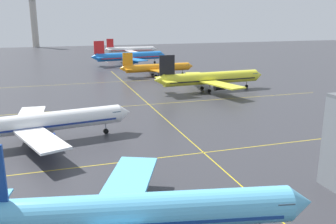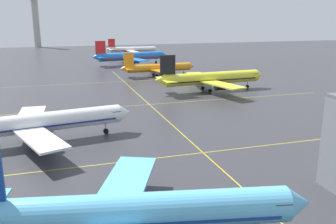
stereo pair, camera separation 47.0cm
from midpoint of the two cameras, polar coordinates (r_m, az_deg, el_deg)
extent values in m
cylinder|color=#5BB7E5|center=(40.44, -4.98, -15.18)|extent=(33.42, 10.51, 3.95)
cone|color=#5BB7E5|center=(44.39, 19.62, -13.15)|extent=(3.42, 4.34, 3.88)
cube|color=#5BB7E5|center=(48.58, -6.44, -10.66)|extent=(11.19, 16.47, 0.42)
cylinder|color=#5BB7E5|center=(46.13, -4.81, -13.96)|extent=(3.90, 2.85, 2.19)
cube|color=#385166|center=(43.20, 16.75, -12.86)|extent=(2.56, 3.94, 0.73)
cube|color=navy|center=(40.68, -4.96, -15.78)|extent=(30.82, 10.02, 0.37)
cylinder|color=#99999E|center=(44.09, -7.80, -16.37)|extent=(0.29, 0.29, 1.72)
cylinder|color=white|center=(76.13, -19.49, -1.56)|extent=(32.61, 8.41, 3.85)
cone|color=white|center=(79.67, -6.93, -0.10)|extent=(3.14, 4.11, 3.77)
cube|color=white|center=(68.00, -19.43, -4.00)|extent=(10.18, 16.07, 0.40)
cube|color=white|center=(84.49, -20.83, -0.55)|extent=(6.27, 15.50, 0.40)
cylinder|color=navy|center=(71.68, -18.70, -4.10)|extent=(3.71, 2.59, 2.13)
cylinder|color=navy|center=(81.71, -19.68, -1.90)|extent=(3.71, 2.59, 2.13)
cube|color=#385166|center=(78.85, -8.55, 0.10)|extent=(2.31, 3.76, 0.71)
cube|color=navy|center=(76.26, -19.46, -1.91)|extent=(30.05, 8.08, 0.36)
cylinder|color=#99999E|center=(79.12, -9.86, -2.19)|extent=(0.28, 0.28, 1.67)
cylinder|color=black|center=(79.45, -9.83, -2.96)|extent=(1.17, 0.61, 1.11)
cylinder|color=#99999E|center=(74.16, -20.64, -4.10)|extent=(0.28, 0.28, 1.67)
cylinder|color=black|center=(74.51, -20.56, -4.91)|extent=(1.17, 0.61, 1.11)
cylinder|color=#99999E|center=(79.18, -21.02, -2.97)|extent=(0.28, 0.28, 1.67)
cylinder|color=black|center=(79.50, -20.95, -3.73)|extent=(1.17, 0.61, 1.11)
cylinder|color=yellow|center=(123.66, 6.69, 5.29)|extent=(34.11, 5.74, 4.03)
cone|color=yellow|center=(132.95, 13.79, 5.63)|extent=(2.95, 4.08, 3.95)
cone|color=yellow|center=(116.36, -1.55, 5.01)|extent=(3.58, 4.00, 3.83)
cube|color=black|center=(116.59, -0.27, 7.30)|extent=(5.10, 0.64, 6.36)
cube|color=yellow|center=(114.14, 0.03, 4.82)|extent=(3.67, 5.68, 0.25)
cube|color=yellow|center=(120.04, -1.04, 5.31)|extent=(3.67, 5.68, 0.25)
cube|color=yellow|center=(115.43, 8.25, 4.25)|extent=(9.42, 16.79, 0.42)
cube|color=yellow|center=(131.29, 4.48, 5.61)|extent=(7.97, 16.58, 0.42)
cylinder|color=black|center=(119.30, 7.96, 3.92)|extent=(3.71, 2.41, 2.23)
cylinder|color=black|center=(128.95, 5.64, 4.80)|extent=(3.71, 2.41, 2.23)
cube|color=#385166|center=(131.52, 12.92, 5.84)|extent=(2.09, 3.80, 0.74)
cube|color=black|center=(123.74, 6.69, 5.06)|extent=(31.39, 5.64, 0.38)
cylinder|color=#99999E|center=(130.89, 12.06, 4.43)|extent=(0.30, 0.30, 1.75)
cylinder|color=black|center=(131.09, 12.04, 3.93)|extent=(1.19, 0.54, 1.17)
cylinder|color=#99999E|center=(120.74, 6.35, 3.82)|extent=(0.30, 0.30, 1.75)
cylinder|color=black|center=(120.97, 6.34, 3.28)|extent=(1.19, 0.54, 1.17)
cylinder|color=#99999E|center=(125.60, 5.22, 4.27)|extent=(0.30, 0.30, 1.75)
cylinder|color=black|center=(125.82, 5.21, 3.75)|extent=(1.19, 0.54, 1.17)
cylinder|color=orange|center=(154.09, -1.67, 6.93)|extent=(27.60, 4.43, 3.26)
cone|color=orange|center=(159.35, 3.45, 7.17)|extent=(2.37, 3.29, 3.20)
cone|color=orange|center=(150.02, -7.19, 6.74)|extent=(2.88, 3.21, 3.10)
cube|color=orange|center=(150.07, -6.40, 8.19)|extent=(4.13, 0.48, 5.15)
cube|color=orange|center=(147.95, -6.28, 6.66)|extent=(2.94, 4.58, 0.21)
cube|color=orange|center=(152.91, -6.75, 6.90)|extent=(2.94, 4.58, 0.21)
cube|color=orange|center=(147.04, -1.08, 6.35)|extent=(7.54, 13.59, 0.34)
cube|color=orange|center=(160.79, -2.78, 7.06)|extent=(6.54, 13.45, 0.34)
cylinder|color=#333338|center=(150.19, -1.06, 6.10)|extent=(2.99, 1.93, 1.80)
cylinder|color=#333338|center=(158.58, -2.11, 6.55)|extent=(2.99, 1.93, 1.80)
cube|color=#385166|center=(158.52, 2.79, 7.31)|extent=(1.67, 3.07, 0.60)
cube|color=orange|center=(154.15, -1.66, 6.78)|extent=(25.40, 4.37, 0.31)
cylinder|color=#99999E|center=(158.22, 2.20, 6.36)|extent=(0.24, 0.24, 1.42)
cylinder|color=black|center=(158.36, 2.20, 6.02)|extent=(0.96, 0.43, 0.94)
cylinder|color=#99999E|center=(151.76, -2.01, 6.00)|extent=(0.24, 0.24, 1.42)
cylinder|color=black|center=(151.91, -2.01, 5.65)|extent=(0.96, 0.43, 0.94)
cylinder|color=#99999E|center=(155.97, -2.52, 6.23)|extent=(0.24, 0.24, 1.42)
cylinder|color=black|center=(156.11, -2.52, 5.89)|extent=(0.96, 0.43, 0.94)
cylinder|color=blue|center=(191.60, -6.02, 8.64)|extent=(34.39, 8.78, 4.06)
cone|color=blue|center=(198.53, -0.94, 8.93)|extent=(3.30, 4.32, 3.98)
cone|color=blue|center=(186.13, -11.53, 8.38)|extent=(3.92, 4.29, 3.85)
cube|color=red|center=(186.40, -10.77, 9.85)|extent=(5.13, 1.10, 6.40)
cube|color=blue|center=(183.61, -10.60, 8.35)|extent=(4.16, 5.97, 0.26)
cube|color=blue|center=(189.77, -11.12, 8.52)|extent=(4.16, 5.97, 0.26)
cube|color=blue|center=(182.83, -5.36, 8.17)|extent=(10.70, 16.95, 0.43)
cube|color=blue|center=(199.86, -7.20, 8.67)|extent=(6.65, 16.36, 0.43)
cylinder|color=blue|center=(186.71, -5.36, 7.87)|extent=(3.91, 2.73, 2.24)
cylinder|color=blue|center=(197.10, -6.50, 8.20)|extent=(3.91, 2.73, 2.24)
cube|color=#385166|center=(197.46, -1.60, 9.07)|extent=(2.42, 3.96, 0.75)
cube|color=red|center=(191.66, -6.02, 8.49)|extent=(31.69, 8.44, 0.38)
cylinder|color=#99999E|center=(196.95, -2.16, 8.11)|extent=(0.30, 0.30, 1.76)
cylinder|color=black|center=(197.09, -2.16, 7.77)|extent=(1.23, 0.64, 1.17)
cylinder|color=#99999E|center=(188.59, -6.33, 7.74)|extent=(0.30, 0.30, 1.76)
cylinder|color=black|center=(188.73, -6.32, 7.38)|extent=(1.23, 0.64, 1.17)
cylinder|color=#99999E|center=(193.80, -6.88, 7.91)|extent=(0.30, 0.30, 1.76)
cylinder|color=black|center=(193.94, -6.87, 7.56)|extent=(1.23, 0.64, 1.17)
cylinder|color=white|center=(239.48, -5.79, 9.68)|extent=(28.83, 6.12, 3.40)
cone|color=white|center=(241.68, -2.09, 9.79)|extent=(2.63, 3.54, 3.33)
cone|color=white|center=(238.23, -9.61, 9.61)|extent=(3.16, 3.49, 3.23)
cube|color=red|center=(238.05, -9.08, 10.56)|extent=(4.31, 0.73, 5.37)
cube|color=white|center=(235.65, -9.12, 9.58)|extent=(3.30, 4.91, 0.21)
cube|color=white|center=(240.99, -9.19, 9.68)|extent=(3.30, 4.91, 0.21)
cube|color=white|center=(231.90, -5.80, 9.38)|extent=(6.14, 13.86, 0.36)
cube|color=white|center=(246.97, -6.20, 9.69)|extent=(8.47, 14.20, 0.36)
cylinder|color=#4C4C51|center=(235.05, -5.61, 9.17)|extent=(3.21, 2.16, 1.88)
cylinder|color=#4C4C51|center=(244.26, -5.86, 9.37)|extent=(3.21, 2.16, 1.88)
cube|color=#385166|center=(241.29, -2.58, 9.89)|extent=(1.90, 3.27, 0.63)
cube|color=red|center=(239.52, -5.79, 9.58)|extent=(26.55, 5.94, 0.32)
cylinder|color=#99999E|center=(241.24, -3.00, 9.25)|extent=(0.25, 0.25, 1.48)
cylinder|color=black|center=(241.34, -2.99, 9.01)|extent=(1.02, 0.49, 0.98)
cylinder|color=#99999E|center=(237.19, -6.15, 9.09)|extent=(0.25, 0.25, 1.48)
cylinder|color=black|center=(237.29, -6.14, 8.85)|extent=(1.02, 0.49, 0.98)
cylinder|color=#99999E|center=(241.80, -6.27, 9.19)|extent=(0.25, 0.25, 1.48)
cylinder|color=black|center=(241.89, -6.26, 8.96)|extent=(1.02, 0.49, 0.98)
cube|color=yellow|center=(68.14, 5.37, -6.32)|extent=(111.85, 0.20, 0.01)
cube|color=yellow|center=(104.35, -3.13, 1.18)|extent=(111.85, 0.20, 0.01)
cube|color=yellow|center=(142.53, -7.17, 4.75)|extent=(111.85, 0.20, 0.01)
cube|color=yellow|center=(85.84, 0.21, -1.78)|extent=(0.20, 175.37, 0.01)
cylinder|color=#ADA89E|center=(319.37, -20.18, 12.85)|extent=(5.20, 5.20, 37.65)
camera|label=1|loc=(0.24, -90.16, -0.04)|focal=39.10mm
camera|label=2|loc=(0.24, 89.84, 0.04)|focal=39.10mm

